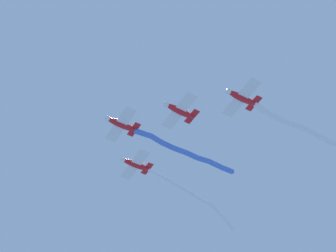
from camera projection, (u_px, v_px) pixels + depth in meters
name	position (u px, v px, depth m)	size (l,w,h in m)	color
airplane_lead	(121.00, 124.00, 73.54)	(6.28, 7.73, 2.01)	red
smoke_trail_lead	(186.00, 152.00, 77.67)	(17.51, 11.16, 1.43)	#4C75DB
airplane_left_wing	(179.00, 111.00, 71.62)	(6.34, 7.66, 2.01)	red
airplane_right_wing	(135.00, 164.00, 80.27)	(6.25, 7.76, 2.01)	red
smoke_trail_right_wing	(197.00, 199.00, 85.30)	(16.75, 16.83, 2.35)	white
airplane_slot	(241.00, 98.00, 69.49)	(6.24, 7.76, 2.01)	red
smoke_trail_slot	(314.00, 135.00, 74.46)	(21.63, 13.90, 1.54)	white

